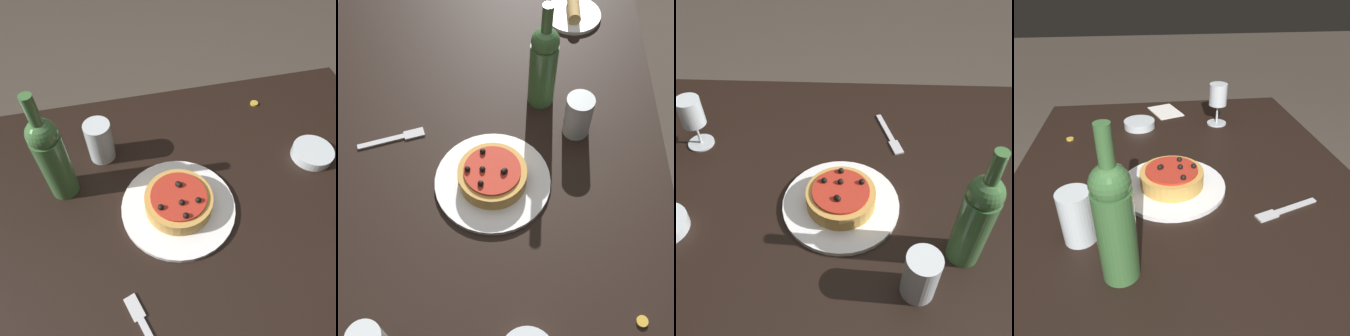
# 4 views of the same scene
# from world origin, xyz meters

# --- Properties ---
(dining_table) EXTENTS (1.50, 0.95, 0.73)m
(dining_table) POSITION_xyz_m (0.00, 0.00, 0.65)
(dining_table) COLOR black
(dining_table) RESTS_ON ground_plane
(dinner_plate) EXTENTS (0.28, 0.28, 0.01)m
(dinner_plate) POSITION_xyz_m (0.09, 0.04, 0.74)
(dinner_plate) COLOR white
(dinner_plate) RESTS_ON dining_table
(pizza) EXTENTS (0.16, 0.16, 0.06)m
(pizza) POSITION_xyz_m (0.09, 0.04, 0.77)
(pizza) COLOR gold
(pizza) RESTS_ON dinner_plate
(wine_glass) EXTENTS (0.07, 0.07, 0.15)m
(wine_glass) POSITION_xyz_m (0.49, -0.16, 0.84)
(wine_glass) COLOR silver
(wine_glass) RESTS_ON dining_table
(wine_bottle) EXTENTS (0.07, 0.07, 0.31)m
(wine_bottle) POSITION_xyz_m (-0.17, 0.16, 0.86)
(wine_bottle) COLOR #3D6B38
(wine_bottle) RESTS_ON dining_table
(water_cup) EXTENTS (0.07, 0.07, 0.12)m
(water_cup) POSITION_xyz_m (-0.07, 0.25, 0.79)
(water_cup) COLOR silver
(water_cup) RESTS_ON dining_table
(side_bowl) EXTENTS (0.11, 0.11, 0.03)m
(side_bowl) POSITION_xyz_m (0.49, 0.12, 0.75)
(side_bowl) COLOR silver
(side_bowl) RESTS_ON dining_table
(fork) EXTENTS (0.07, 0.17, 0.00)m
(fork) POSITION_xyz_m (-0.03, -0.21, 0.74)
(fork) COLOR silver
(fork) RESTS_ON dining_table
(paper_napkin) EXTENTS (0.17, 0.14, 0.00)m
(paper_napkin) POSITION_xyz_m (0.63, 0.02, 0.74)
(paper_napkin) COLOR silver
(paper_napkin) RESTS_ON dining_table
(bottle_cap) EXTENTS (0.02, 0.02, 0.01)m
(bottle_cap) POSITION_xyz_m (0.42, 0.35, 0.74)
(bottle_cap) COLOR gold
(bottle_cap) RESTS_ON dining_table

